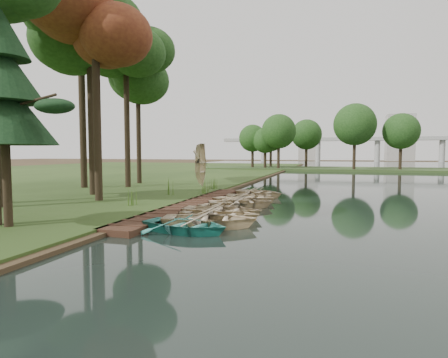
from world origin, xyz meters
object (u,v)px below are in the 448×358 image
(boardwalk, at_px, (192,205))
(stored_rowboat, at_px, (202,182))
(rowboat_1, at_px, (210,218))
(rowboat_0, at_px, (185,223))
(pine_tree, at_px, (3,90))
(rowboat_2, at_px, (220,213))

(boardwalk, height_order, stored_rowboat, stored_rowboat)
(rowboat_1, bearing_deg, rowboat_0, 143.71)
(rowboat_0, bearing_deg, pine_tree, 118.90)
(boardwalk, bearing_deg, rowboat_1, -61.26)
(rowboat_1, height_order, pine_tree, pine_tree)
(stored_rowboat, bearing_deg, rowboat_2, -157.49)
(rowboat_1, bearing_deg, rowboat_2, -10.08)
(stored_rowboat, distance_m, pine_tree, 18.73)
(boardwalk, relative_size, rowboat_2, 4.37)
(pine_tree, bearing_deg, rowboat_0, 17.33)
(rowboat_0, height_order, stored_rowboat, stored_rowboat)
(rowboat_2, bearing_deg, pine_tree, 124.44)
(rowboat_2, height_order, pine_tree, pine_tree)
(boardwalk, xyz_separation_m, pine_tree, (-4.19, -8.49, 5.33))
(rowboat_1, xyz_separation_m, rowboat_2, (-0.03, 1.52, -0.03))
(rowboat_0, distance_m, rowboat_1, 1.35)
(boardwalk, relative_size, stored_rowboat, 4.44)
(rowboat_0, bearing_deg, stored_rowboat, 29.47)
(rowboat_2, bearing_deg, stored_rowboat, 23.64)
(boardwalk, height_order, rowboat_0, rowboat_0)
(rowboat_0, relative_size, stored_rowboat, 0.99)
(boardwalk, height_order, rowboat_2, rowboat_2)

